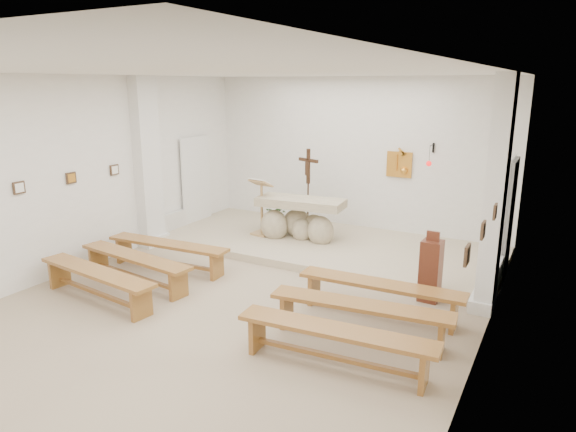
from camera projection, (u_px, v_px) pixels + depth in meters
The scene contains 29 objects.
ground at pixel (228, 312), 7.74m from camera, with size 7.00×10.00×0.00m, color tan.
wall_left at pixel (60, 178), 8.92m from camera, with size 0.02×10.00×3.50m, color white.
wall_right at pixel (482, 232), 5.68m from camera, with size 0.02×10.00×3.50m, color white.
wall_back at pixel (354, 156), 11.54m from camera, with size 7.00×0.02×3.50m, color white.
ceiling at pixel (221, 72), 6.86m from camera, with size 7.00×10.00×0.02m, color silver.
sanctuary_platform at pixel (325, 245), 10.69m from camera, with size 6.98×3.00×0.15m, color #B6A48C.
pilaster_left at pixel (148, 163), 10.57m from camera, with size 0.26×0.55×3.50m, color white.
pilaster_right at pixel (496, 197), 7.43m from camera, with size 0.26×0.55×3.50m, color white.
gold_wall_relief at pixel (399, 164), 11.05m from camera, with size 0.55×0.04×0.55m, color gold.
sanctuary_lamp at pixel (429, 161), 10.47m from camera, with size 0.11×0.36×0.44m.
station_frame_left_front at pixel (19, 188), 8.24m from camera, with size 0.03×0.20×0.20m, color #422D1D.
station_frame_left_mid at pixel (71, 178), 9.09m from camera, with size 0.03×0.20×0.20m, color #422D1D.
station_frame_left_rear at pixel (114, 170), 9.94m from camera, with size 0.03×0.20×0.20m, color #422D1D.
station_frame_right_front at pixel (467, 255), 5.02m from camera, with size 0.03×0.20×0.20m, color #422D1D.
station_frame_right_mid at pixel (483, 230), 5.86m from camera, with size 0.03×0.20×0.20m, color #422D1D.
station_frame_right_rear at pixel (495, 212), 6.71m from camera, with size 0.03×0.20×0.20m, color #422D1D.
radiator_left at pixel (172, 224), 11.56m from camera, with size 0.10×0.85×0.52m, color silver.
radiator_right at pixel (496, 278), 8.37m from camera, with size 0.10×0.85×0.52m, color silver.
altar at pixel (299, 221), 10.86m from camera, with size 1.90×0.90×0.95m.
lectern at pixel (261, 207), 11.03m from camera, with size 0.49×0.43×1.26m.
crucifix_stand at pixel (308, 184), 11.14m from camera, with size 0.54×0.24×1.84m.
potted_plant at pixel (278, 215), 11.68m from camera, with size 0.51×0.44×0.57m, color #265321.
donation_pedestal at pixel (431, 270), 8.04m from camera, with size 0.32×0.32×1.14m.
bench_left_front at pixel (168, 249), 9.43m from camera, with size 2.48×0.53×0.52m.
bench_right_front at pixel (380, 291), 7.54m from camera, with size 2.47×0.48×0.52m.
bench_left_second at pixel (135, 262), 8.73m from camera, with size 2.49×0.69×0.52m.
bench_right_second at pixel (360, 312), 6.84m from camera, with size 2.48×0.66×0.52m.
bench_left_third at pixel (97, 278), 8.03m from camera, with size 2.49×0.68×0.52m.
bench_right_third at pixel (335, 338), 6.14m from camera, with size 2.48×0.57×0.52m.
Camera 1 is at (4.22, -5.82, 3.35)m, focal length 32.00 mm.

